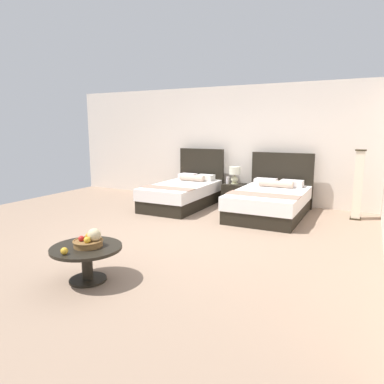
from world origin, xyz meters
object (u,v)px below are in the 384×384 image
(nightstand, at_px, (234,194))
(coffee_table, at_px, (87,255))
(floor_lamp_corner, at_px, (358,185))
(table_lamp, at_px, (235,173))
(bed_near_corner, at_px, (270,201))
(loose_apple, at_px, (64,251))
(vase, at_px, (228,180))
(fruit_bowl, at_px, (90,240))
(bed_near_window, at_px, (183,193))

(nightstand, relative_size, coffee_table, 0.60)
(coffee_table, bearing_deg, floor_lamp_corner, 59.69)
(nightstand, height_order, table_lamp, table_lamp)
(bed_near_corner, height_order, floor_lamp_corner, floor_lamp_corner)
(coffee_table, xyz_separation_m, loose_apple, (-0.02, -0.31, 0.15))
(vase, height_order, coffee_table, vase)
(bed_near_corner, height_order, nightstand, bed_near_corner)
(table_lamp, distance_m, vase, 0.23)
(coffee_table, bearing_deg, fruit_bowl, 42.76)
(fruit_bowl, bearing_deg, vase, 91.61)
(vase, xyz_separation_m, floor_lamp_corner, (2.79, -0.18, 0.11))
(nightstand, xyz_separation_m, floor_lamp_corner, (2.64, -0.22, 0.44))
(floor_lamp_corner, bearing_deg, loose_apple, -118.94)
(bed_near_window, bearing_deg, loose_apple, -78.37)
(floor_lamp_corner, bearing_deg, bed_near_corner, -163.02)
(bed_near_corner, height_order, coffee_table, bed_near_corner)
(vase, xyz_separation_m, coffee_table, (0.10, -4.78, -0.26))
(bed_near_corner, xyz_separation_m, table_lamp, (-1.05, 0.73, 0.44))
(bed_near_window, xyz_separation_m, table_lamp, (0.98, 0.73, 0.44))
(bed_near_corner, relative_size, floor_lamp_corner, 1.55)
(fruit_bowl, xyz_separation_m, floor_lamp_corner, (2.66, 4.57, 0.20))
(bed_near_corner, relative_size, nightstand, 4.27)
(coffee_table, xyz_separation_m, floor_lamp_corner, (2.69, 4.60, 0.37))
(bed_near_window, relative_size, fruit_bowl, 6.20)
(nightstand, distance_m, fruit_bowl, 4.80)
(table_lamp, bearing_deg, fruit_bowl, -90.20)
(coffee_table, height_order, fruit_bowl, fruit_bowl)
(bed_near_window, xyz_separation_m, coffee_table, (0.93, -4.12, 0.01))
(vase, xyz_separation_m, fruit_bowl, (0.13, -4.76, -0.08))
(coffee_table, bearing_deg, table_lamp, 89.45)
(nightstand, bearing_deg, vase, -165.06)
(bed_near_window, xyz_separation_m, bed_near_corner, (2.03, -0.00, -0.00))
(fruit_bowl, relative_size, floor_lamp_corner, 0.25)
(bed_near_corner, height_order, table_lamp, bed_near_corner)
(nightstand, relative_size, vase, 3.01)
(bed_near_corner, bearing_deg, bed_near_window, 179.91)
(table_lamp, height_order, vase, table_lamp)
(loose_apple, bearing_deg, floor_lamp_corner, 61.06)
(coffee_table, relative_size, loose_apple, 10.28)
(loose_apple, bearing_deg, table_lamp, 89.22)
(vase, bearing_deg, nightstand, 14.94)
(floor_lamp_corner, bearing_deg, vase, 176.28)
(bed_near_corner, distance_m, table_lamp, 1.35)
(vase, distance_m, floor_lamp_corner, 2.80)
(table_lamp, distance_m, loose_apple, 5.16)
(bed_near_corner, relative_size, vase, 12.88)
(table_lamp, distance_m, coffee_table, 4.86)
(nightstand, height_order, fruit_bowl, fruit_bowl)
(fruit_bowl, distance_m, floor_lamp_corner, 5.29)
(table_lamp, height_order, fruit_bowl, table_lamp)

